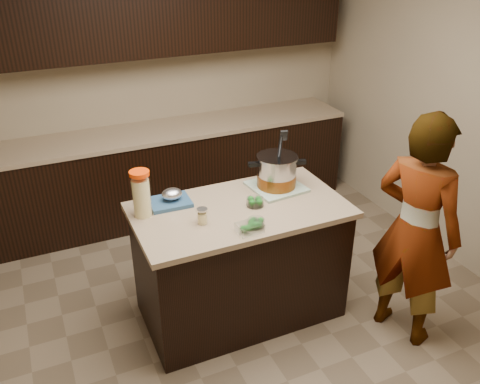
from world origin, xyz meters
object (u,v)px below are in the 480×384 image
object	(u,v)px
island	(240,262)
lemonade_pitcher	(141,195)
stock_pot	(277,173)
person	(416,231)

from	to	relation	value
island	lemonade_pitcher	bearing A→B (deg)	165.03
lemonade_pitcher	stock_pot	bearing A→B (deg)	-0.44
person	lemonade_pitcher	bearing A→B (deg)	42.65
island	stock_pot	world-z (taller)	stock_pot
stock_pot	lemonade_pitcher	xyz separation A→B (m)	(-0.99, 0.01, 0.03)
stock_pot	island	bearing A→B (deg)	-139.11
island	stock_pot	size ratio (longest dim) A/B	3.44
lemonade_pitcher	person	bearing A→B (deg)	-26.68
island	lemonade_pitcher	world-z (taller)	lemonade_pitcher
lemonade_pitcher	person	xyz separation A→B (m)	(1.61, -0.81, -0.22)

